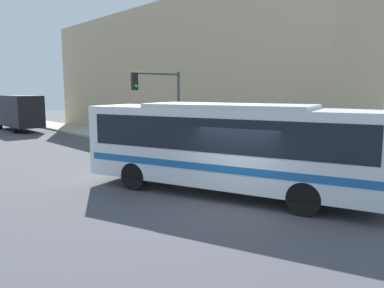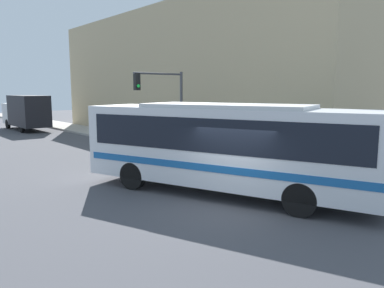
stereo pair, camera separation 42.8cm
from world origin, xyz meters
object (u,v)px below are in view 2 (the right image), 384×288
fire_hydrant (281,162)px  pedestrian_near_corner (238,138)px  city_bus (226,143)px  parking_meter (199,137)px  delivery_truck (26,111)px  traffic_light_pole (164,96)px

fire_hydrant → pedestrian_near_corner: bearing=71.5°
city_bus → fire_hydrant: (4.28, 0.76, -1.33)m
parking_meter → pedestrian_near_corner: size_ratio=0.76×
delivery_truck → fire_hydrant: (2.88, -26.33, -1.21)m
city_bus → traffic_light_pole: 8.73m
city_bus → pedestrian_near_corner: city_bus is taller
parking_meter → pedestrian_near_corner: 2.16m
fire_hydrant → parking_meter: size_ratio=0.52×
fire_hydrant → parking_meter: bearing=90.0°
city_bus → delivery_truck: bearing=67.3°
city_bus → pedestrian_near_corner: 7.15m
traffic_light_pole → parking_meter: size_ratio=3.23×
delivery_truck → pedestrian_near_corner: delivery_truck is taller
delivery_truck → traffic_light_pole: bearing=-84.6°
city_bus → fire_hydrant: bearing=-9.7°
city_bus → delivery_truck: size_ratio=1.43×
traffic_light_pole → parking_meter: traffic_light_pole is taller
delivery_truck → parking_meter: 21.06m
fire_hydrant → traffic_light_pole: bearing=98.4°
fire_hydrant → pedestrian_near_corner: (1.25, 3.72, 0.60)m
city_bus → delivery_truck: 27.13m
delivery_truck → pedestrian_near_corner: size_ratio=4.06×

